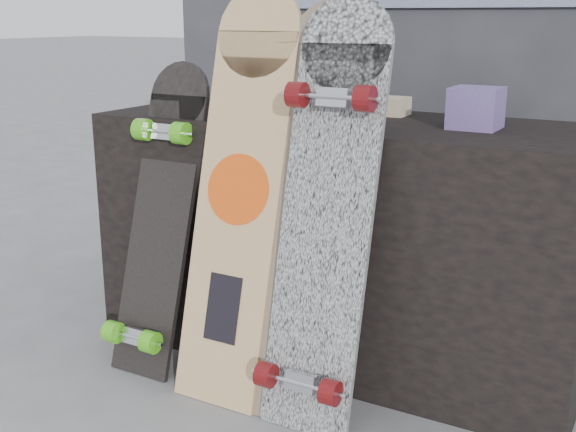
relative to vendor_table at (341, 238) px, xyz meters
The scene contains 10 objects.
ground 0.64m from the vendor_table, 90.00° to the right, with size 60.00×60.00×0.00m, color slate.
vendor_table is the anchor object (origin of this frame).
booth 1.10m from the vendor_table, 90.00° to the left, with size 2.40×0.22×2.20m.
merch_box_purple 0.64m from the vendor_table, 166.55° to the left, with size 0.18×0.12×0.10m, color #574083.
merch_box_small 0.62m from the vendor_table, ahead, with size 0.14×0.14×0.12m, color #574083.
merch_box_flat 0.46m from the vendor_table, 75.14° to the left, with size 0.22×0.10×0.06m, color #D1B78C.
longboard_geisha 0.46m from the vendor_table, 114.43° to the right, with size 0.28×0.34×1.21m.
longboard_celtic 0.43m from the vendor_table, 77.71° to the right, with size 0.26×0.32×1.17m.
longboard_cascadia 0.47m from the vendor_table, 70.60° to the right, with size 0.27×0.34×1.18m.
skateboard_dark 0.60m from the vendor_table, 143.42° to the right, with size 0.22×0.37×0.98m.
Camera 1 is at (0.98, -1.60, 1.12)m, focal length 45.00 mm.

